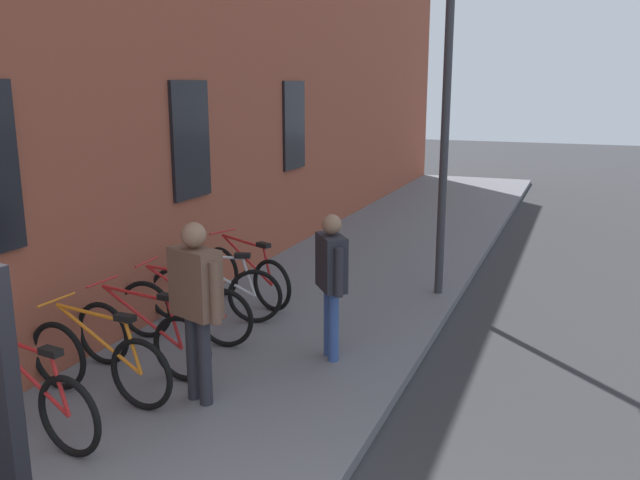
{
  "coord_description": "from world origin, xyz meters",
  "views": [
    {
      "loc": [
        -2.42,
        -1.58,
        3.16
      ],
      "look_at": [
        4.23,
        1.07,
        1.48
      ],
      "focal_mm": 37.58,
      "sensor_mm": 36.0,
      "label": 1
    }
  ],
  "objects_px": {
    "bicycle_far_end": "(99,362)",
    "bicycle_end_of_row": "(216,293)",
    "bicycle_mid_rack": "(142,338)",
    "bicycle_by_door": "(185,311)",
    "street_lamp": "(448,66)",
    "bicycle_beside_lamp": "(27,399)",
    "bicycle_leaning_wall": "(246,276)",
    "pedestrian_near_bus": "(196,294)",
    "pedestrian_by_facade": "(331,272)"
  },
  "relations": [
    {
      "from": "bicycle_beside_lamp",
      "to": "bicycle_far_end",
      "type": "bearing_deg",
      "value": -3.37
    },
    {
      "from": "bicycle_far_end",
      "to": "pedestrian_by_facade",
      "type": "bearing_deg",
      "value": -44.21
    },
    {
      "from": "bicycle_beside_lamp",
      "to": "bicycle_mid_rack",
      "type": "relative_size",
      "value": 1.0
    },
    {
      "from": "bicycle_mid_rack",
      "to": "bicycle_leaning_wall",
      "type": "distance_m",
      "value": 2.51
    },
    {
      "from": "bicycle_beside_lamp",
      "to": "bicycle_leaning_wall",
      "type": "distance_m",
      "value": 4.05
    },
    {
      "from": "pedestrian_by_facade",
      "to": "bicycle_beside_lamp",
      "type": "bearing_deg",
      "value": 145.96
    },
    {
      "from": "bicycle_mid_rack",
      "to": "bicycle_leaning_wall",
      "type": "xyz_separation_m",
      "value": [
        2.51,
        0.07,
        0.0
      ]
    },
    {
      "from": "bicycle_mid_rack",
      "to": "bicycle_by_door",
      "type": "height_order",
      "value": "same"
    },
    {
      "from": "bicycle_beside_lamp",
      "to": "pedestrian_near_bus",
      "type": "relative_size",
      "value": 0.98
    },
    {
      "from": "bicycle_end_of_row",
      "to": "pedestrian_by_facade",
      "type": "relative_size",
      "value": 1.03
    },
    {
      "from": "bicycle_far_end",
      "to": "bicycle_leaning_wall",
      "type": "relative_size",
      "value": 1.05
    },
    {
      "from": "bicycle_by_door",
      "to": "street_lamp",
      "type": "relative_size",
      "value": 0.32
    },
    {
      "from": "bicycle_beside_lamp",
      "to": "bicycle_leaning_wall",
      "type": "bearing_deg",
      "value": 0.17
    },
    {
      "from": "bicycle_beside_lamp",
      "to": "bicycle_far_end",
      "type": "xyz_separation_m",
      "value": [
        0.87,
        -0.05,
        0.0
      ]
    },
    {
      "from": "bicycle_far_end",
      "to": "bicycle_leaning_wall",
      "type": "distance_m",
      "value": 3.19
    },
    {
      "from": "bicycle_leaning_wall",
      "to": "street_lamp",
      "type": "distance_m",
      "value": 4.04
    },
    {
      "from": "bicycle_end_of_row",
      "to": "bicycle_mid_rack",
      "type": "bearing_deg",
      "value": -177.46
    },
    {
      "from": "bicycle_leaning_wall",
      "to": "pedestrian_near_bus",
      "type": "relative_size",
      "value": 0.94
    },
    {
      "from": "pedestrian_near_bus",
      "to": "street_lamp",
      "type": "bearing_deg",
      "value": -18.44
    },
    {
      "from": "pedestrian_near_bus",
      "to": "pedestrian_by_facade",
      "type": "xyz_separation_m",
      "value": [
        1.47,
        -0.82,
        -0.08
      ]
    },
    {
      "from": "bicycle_mid_rack",
      "to": "bicycle_by_door",
      "type": "distance_m",
      "value": 0.92
    },
    {
      "from": "bicycle_far_end",
      "to": "pedestrian_by_facade",
      "type": "xyz_separation_m",
      "value": [
        1.79,
        -1.75,
        0.62
      ]
    },
    {
      "from": "bicycle_far_end",
      "to": "bicycle_by_door",
      "type": "xyz_separation_m",
      "value": [
        1.59,
        0.04,
        0.0
      ]
    },
    {
      "from": "bicycle_end_of_row",
      "to": "bicycle_beside_lamp",
      "type": "bearing_deg",
      "value": -179.76
    },
    {
      "from": "bicycle_mid_rack",
      "to": "pedestrian_near_bus",
      "type": "xyz_separation_m",
      "value": [
        -0.35,
        -0.92,
        0.7
      ]
    },
    {
      "from": "bicycle_by_door",
      "to": "bicycle_end_of_row",
      "type": "height_order",
      "value": "same"
    },
    {
      "from": "bicycle_mid_rack",
      "to": "street_lamp",
      "type": "xyz_separation_m",
      "value": [
        3.98,
        -2.36,
        2.87
      ]
    },
    {
      "from": "pedestrian_by_facade",
      "to": "bicycle_end_of_row",
      "type": "bearing_deg",
      "value": 73.13
    },
    {
      "from": "bicycle_far_end",
      "to": "bicycle_end_of_row",
      "type": "bearing_deg",
      "value": 1.57
    },
    {
      "from": "bicycle_leaning_wall",
      "to": "bicycle_mid_rack",
      "type": "bearing_deg",
      "value": -178.33
    },
    {
      "from": "street_lamp",
      "to": "bicycle_by_door",
      "type": "bearing_deg",
      "value": 141.74
    },
    {
      "from": "bicycle_far_end",
      "to": "bicycle_end_of_row",
      "type": "height_order",
      "value": "same"
    },
    {
      "from": "bicycle_by_door",
      "to": "bicycle_leaning_wall",
      "type": "xyz_separation_m",
      "value": [
        1.6,
        0.02,
        0.0
      ]
    },
    {
      "from": "bicycle_beside_lamp",
      "to": "street_lamp",
      "type": "distance_m",
      "value": 6.68
    },
    {
      "from": "bicycle_leaning_wall",
      "to": "bicycle_beside_lamp",
      "type": "bearing_deg",
      "value": -179.83
    },
    {
      "from": "bicycle_end_of_row",
      "to": "pedestrian_near_bus",
      "type": "bearing_deg",
      "value": -153.75
    },
    {
      "from": "pedestrian_near_bus",
      "to": "bicycle_leaning_wall",
      "type": "bearing_deg",
      "value": 19.16
    },
    {
      "from": "street_lamp",
      "to": "bicycle_far_end",
      "type": "bearing_deg",
      "value": 152.96
    },
    {
      "from": "bicycle_by_door",
      "to": "pedestrian_by_facade",
      "type": "xyz_separation_m",
      "value": [
        0.21,
        -1.79,
        0.62
      ]
    },
    {
      "from": "pedestrian_near_bus",
      "to": "pedestrian_by_facade",
      "type": "bearing_deg",
      "value": -29.03
    },
    {
      "from": "bicycle_end_of_row",
      "to": "bicycle_leaning_wall",
      "type": "height_order",
      "value": "same"
    },
    {
      "from": "bicycle_mid_rack",
      "to": "bicycle_end_of_row",
      "type": "height_order",
      "value": "same"
    },
    {
      "from": "bicycle_leaning_wall",
      "to": "pedestrian_by_facade",
      "type": "height_order",
      "value": "pedestrian_by_facade"
    },
    {
      "from": "street_lamp",
      "to": "bicycle_beside_lamp",
      "type": "bearing_deg",
      "value": 156.27
    },
    {
      "from": "bicycle_beside_lamp",
      "to": "bicycle_end_of_row",
      "type": "relative_size",
      "value": 1.03
    },
    {
      "from": "bicycle_leaning_wall",
      "to": "pedestrian_near_bus",
      "type": "height_order",
      "value": "pedestrian_near_bus"
    },
    {
      "from": "bicycle_far_end",
      "to": "street_lamp",
      "type": "relative_size",
      "value": 0.32
    },
    {
      "from": "bicycle_by_door",
      "to": "bicycle_beside_lamp",
      "type": "bearing_deg",
      "value": 179.77
    },
    {
      "from": "bicycle_mid_rack",
      "to": "bicycle_by_door",
      "type": "xyz_separation_m",
      "value": [
        0.91,
        0.05,
        0.0
      ]
    },
    {
      "from": "bicycle_end_of_row",
      "to": "street_lamp",
      "type": "relative_size",
      "value": 0.31
    }
  ]
}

